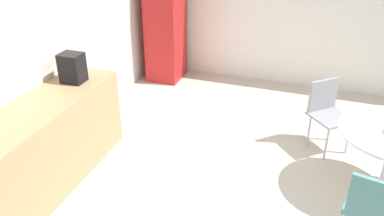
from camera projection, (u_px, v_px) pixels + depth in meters
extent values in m
plane|color=beige|center=(312.00, 211.00, 3.90)|extent=(6.00, 6.00, 0.00)
cube|color=white|center=(29.00, 49.00, 4.16)|extent=(6.00, 0.10, 2.60)
cube|color=white|center=(341.00, 5.00, 5.80)|extent=(0.10, 6.00, 2.60)
cube|color=tan|center=(31.00, 158.00, 3.91)|extent=(2.49, 0.60, 0.90)
cube|color=#B21E1E|center=(166.00, 22.00, 6.33)|extent=(0.60, 0.50, 1.87)
cylinder|color=silver|center=(381.00, 190.00, 4.15)|extent=(0.44, 0.44, 0.03)
cylinder|color=silver|center=(348.00, 138.00, 4.68)|extent=(0.02, 0.02, 0.42)
cylinder|color=silver|center=(326.00, 143.00, 4.57)|extent=(0.02, 0.02, 0.42)
cylinder|color=silver|center=(330.00, 125.00, 4.94)|extent=(0.02, 0.02, 0.42)
cylinder|color=silver|center=(309.00, 130.00, 4.83)|extent=(0.02, 0.02, 0.42)
cube|color=gray|center=(331.00, 117.00, 4.65)|extent=(0.59, 0.59, 0.03)
cube|color=gray|center=(323.00, 95.00, 4.71)|extent=(0.28, 0.31, 0.38)
cylinder|color=silver|center=(353.00, 210.00, 3.61)|extent=(0.02, 0.02, 0.42)
cube|color=teal|center=(373.00, 207.00, 3.32)|extent=(0.50, 0.50, 0.03)
cube|color=teal|center=(374.00, 201.00, 3.08)|extent=(0.12, 0.38, 0.38)
cylinder|color=#3F66BF|center=(74.00, 76.00, 4.42)|extent=(0.08, 0.08, 0.09)
torus|color=#3F66BF|center=(77.00, 74.00, 4.47)|extent=(0.06, 0.01, 0.06)
cube|color=black|center=(72.00, 68.00, 4.33)|extent=(0.20, 0.24, 0.32)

